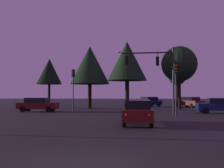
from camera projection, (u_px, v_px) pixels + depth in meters
ground_plane at (123, 110)px, 30.89m from camera, size 168.00×168.00×0.00m
traffic_signal_mast_arm at (157, 68)px, 24.81m from camera, size 5.77×0.51×6.57m
traffic_light_corner_left at (176, 79)px, 21.96m from camera, size 0.36×0.38×4.59m
traffic_light_corner_right at (73, 82)px, 28.07m from camera, size 0.36×0.39×4.72m
car_nearside_lane at (138, 112)px, 15.53m from camera, size 1.84×4.52×1.52m
car_crossing_left at (38, 104)px, 27.09m from camera, size 4.35×1.94×1.52m
car_crossing_right at (218, 105)px, 24.63m from camera, size 4.17×2.08×1.52m
car_far_lane at (190, 102)px, 36.64m from camera, size 3.79×4.74×1.52m
car_parked_lot at (149, 102)px, 38.11m from camera, size 4.30×4.16×1.52m
tree_behind_sign at (49, 72)px, 44.96m from camera, size 4.52×4.52×8.37m
tree_left_far at (179, 64)px, 31.36m from camera, size 4.48×4.48×7.95m
tree_center_horizon at (177, 76)px, 47.84m from camera, size 3.43×3.43×7.11m
tree_right_cluster at (127, 61)px, 31.18m from camera, size 4.91×4.91×8.54m
tree_lot_edge at (90, 65)px, 33.63m from camera, size 5.31×5.31×8.42m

